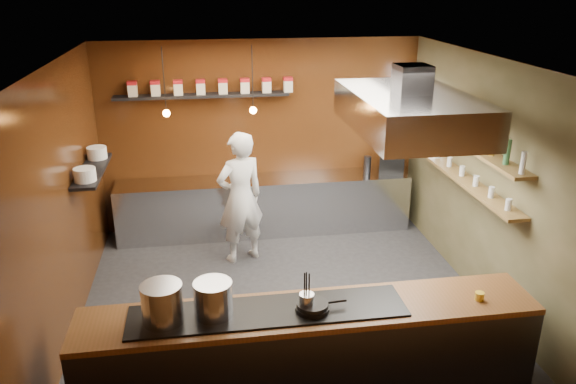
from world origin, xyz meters
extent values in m
plane|color=#232326|center=(0.00, 0.00, 0.00)|extent=(5.00, 5.00, 0.00)
plane|color=#361709|center=(0.00, 2.50, 1.50)|extent=(5.00, 0.00, 5.00)
plane|color=#361709|center=(-2.50, 0.00, 1.50)|extent=(0.00, 5.00, 5.00)
plane|color=#464427|center=(2.50, 0.00, 1.50)|extent=(0.00, 5.00, 5.00)
plane|color=silver|center=(0.00, 0.00, 3.00)|extent=(5.00, 5.00, 0.00)
plane|color=white|center=(2.45, 1.70, 1.90)|extent=(0.00, 1.00, 1.00)
cube|color=silver|center=(0.00, 2.17, 0.45)|extent=(4.60, 0.65, 0.90)
cube|color=#38383D|center=(0.00, -1.60, 0.43)|extent=(4.40, 0.70, 0.86)
cube|color=brown|center=(0.00, -1.60, 0.89)|extent=(4.40, 0.72, 0.06)
cube|color=black|center=(-0.40, -1.60, 0.93)|extent=(2.60, 0.55, 0.02)
cube|color=black|center=(-0.90, 2.36, 2.20)|extent=(2.60, 0.26, 0.04)
cube|color=black|center=(-2.34, 1.00, 1.55)|extent=(0.30, 1.40, 0.04)
cube|color=brown|center=(2.34, 0.30, 1.92)|extent=(0.26, 2.80, 0.04)
cube|color=brown|center=(2.34, 0.30, 1.45)|extent=(0.26, 2.80, 0.04)
cube|color=#38383D|center=(1.30, -0.40, 2.85)|extent=(0.35, 0.35, 0.30)
cube|color=silver|center=(1.30, -0.40, 2.50)|extent=(1.20, 2.00, 0.40)
cube|color=white|center=(1.30, -0.40, 2.29)|extent=(1.00, 1.80, 0.02)
cylinder|color=black|center=(-1.40, 1.70, 2.55)|extent=(0.01, 0.01, 0.90)
sphere|color=orange|center=(-1.40, 1.70, 2.10)|extent=(0.10, 0.10, 0.10)
cylinder|color=black|center=(-0.20, 1.70, 2.55)|extent=(0.01, 0.01, 0.90)
sphere|color=orange|center=(-0.20, 1.70, 2.10)|extent=(0.10, 0.10, 0.10)
cube|color=beige|center=(-1.90, 2.36, 2.31)|extent=(0.13, 0.13, 0.17)
cube|color=#B0151C|center=(-1.90, 2.36, 2.42)|extent=(0.13, 0.13, 0.05)
cube|color=beige|center=(-1.57, 2.36, 2.31)|extent=(0.13, 0.13, 0.17)
cube|color=#B0151C|center=(-1.57, 2.36, 2.42)|extent=(0.14, 0.13, 0.05)
cube|color=beige|center=(-1.24, 2.36, 2.31)|extent=(0.13, 0.13, 0.17)
cube|color=#B0151C|center=(-1.24, 2.36, 2.42)|extent=(0.13, 0.13, 0.05)
cube|color=beige|center=(-0.91, 2.36, 2.31)|extent=(0.13, 0.13, 0.17)
cube|color=#B0151C|center=(-0.91, 2.36, 2.42)|extent=(0.14, 0.13, 0.05)
cube|color=beige|center=(-0.59, 2.36, 2.31)|extent=(0.13, 0.13, 0.17)
cube|color=#B0151C|center=(-0.59, 2.36, 2.42)|extent=(0.14, 0.13, 0.05)
cube|color=beige|center=(-0.26, 2.36, 2.31)|extent=(0.13, 0.13, 0.17)
cube|color=#B0151C|center=(-0.26, 2.36, 2.42)|extent=(0.14, 0.13, 0.05)
cube|color=beige|center=(0.07, 2.36, 2.31)|extent=(0.13, 0.13, 0.17)
cube|color=#B0151C|center=(0.07, 2.36, 2.42)|extent=(0.14, 0.13, 0.05)
cube|color=beige|center=(0.40, 2.36, 2.31)|extent=(0.13, 0.13, 0.17)
cube|color=#B0151C|center=(0.40, 2.36, 2.42)|extent=(0.14, 0.13, 0.05)
cylinder|color=white|center=(-2.34, 0.55, 1.65)|extent=(0.26, 0.26, 0.16)
cylinder|color=white|center=(-2.34, 1.45, 1.65)|extent=(0.26, 0.26, 0.16)
cylinder|color=silver|center=(2.34, -1.00, 2.06)|extent=(0.06, 0.06, 0.24)
cylinder|color=#2D5933|center=(2.34, -0.68, 2.06)|extent=(0.06, 0.06, 0.24)
cylinder|color=#8C601E|center=(2.34, -0.35, 2.06)|extent=(0.06, 0.06, 0.24)
cylinder|color=silver|center=(2.34, -0.02, 2.06)|extent=(0.06, 0.06, 0.24)
cylinder|color=#2D5933|center=(2.34, 0.30, 2.06)|extent=(0.06, 0.06, 0.24)
cylinder|color=#8C601E|center=(2.34, 0.62, 2.06)|extent=(0.06, 0.06, 0.24)
cylinder|color=silver|center=(2.34, 0.95, 2.06)|extent=(0.06, 0.06, 0.24)
cylinder|color=#2D5933|center=(2.34, 1.27, 2.06)|extent=(0.06, 0.06, 0.24)
cylinder|color=#8C601E|center=(2.34, 1.60, 2.06)|extent=(0.06, 0.06, 0.24)
cylinder|color=silver|center=(2.34, -0.85, 1.53)|extent=(0.07, 0.07, 0.13)
cylinder|color=silver|center=(2.34, -0.47, 1.53)|extent=(0.07, 0.07, 0.13)
cylinder|color=silver|center=(2.34, -0.08, 1.53)|extent=(0.07, 0.07, 0.13)
cylinder|color=silver|center=(2.34, 0.30, 1.53)|extent=(0.07, 0.07, 0.13)
cylinder|color=silver|center=(2.34, 0.68, 1.53)|extent=(0.07, 0.07, 0.13)
cylinder|color=silver|center=(2.34, 1.07, 1.53)|extent=(0.07, 0.07, 0.13)
cylinder|color=silver|center=(2.34, 1.45, 1.53)|extent=(0.07, 0.07, 0.13)
cylinder|color=#BABCC1|center=(-1.36, -1.62, 1.12)|extent=(0.42, 0.42, 0.37)
cylinder|color=#B5B7BC|center=(-0.90, -1.59, 1.11)|extent=(0.41, 0.41, 0.33)
cylinder|color=silver|center=(-0.05, -1.66, 1.03)|extent=(0.16, 0.16, 0.18)
cylinder|color=black|center=(0.01, -1.66, 0.96)|extent=(0.32, 0.32, 0.04)
cylinder|color=black|center=(0.01, -1.66, 1.00)|extent=(0.30, 0.30, 0.04)
cylinder|color=black|center=(0.25, -1.64, 1.00)|extent=(0.18, 0.04, 0.02)
cylinder|color=gold|center=(1.65, -1.70, 0.96)|extent=(0.10, 0.10, 0.08)
cube|color=black|center=(2.07, 2.18, 1.09)|extent=(0.49, 0.48, 0.39)
imported|color=silver|center=(-0.45, 1.27, 0.96)|extent=(0.82, 0.68, 1.91)
camera|label=1|loc=(-0.91, -6.08, 3.85)|focal=35.00mm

